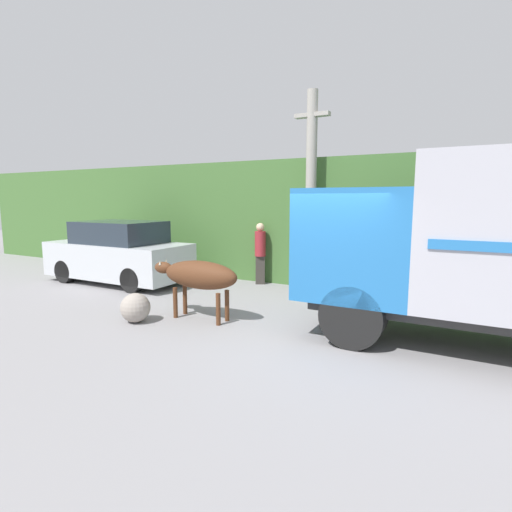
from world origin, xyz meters
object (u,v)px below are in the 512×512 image
Objects in this scene: brown_cow at (199,276)px; parked_suv at (118,253)px; pedestrian_on_hill at (260,250)px; utility_pole at (311,190)px; roadside_rock at (135,308)px.

parked_suv is (-4.22, 1.83, -0.04)m from brown_cow.
parked_suv is at bearing -0.65° from pedestrian_on_hill.
pedestrian_on_hill is at bearing 26.13° from parked_suv.
utility_pole is at bearing 18.20° from parked_suv.
pedestrian_on_hill is 3.00× the size of roadside_rock.
pedestrian_on_hill is at bearing 109.42° from brown_cow.
utility_pole reaches higher than brown_cow.
pedestrian_on_hill is (3.73, 1.76, 0.12)m from parked_suv.
brown_cow is at bearing -106.71° from utility_pole.
utility_pole reaches higher than roadside_rock.
roadside_rock is at bearing -115.49° from utility_pole.
utility_pole is at bearing 84.92° from brown_cow.
roadside_rock is (3.25, -2.59, -0.56)m from parked_suv.
parked_suv reaches higher than brown_cow.
roadside_rock is at bearing 57.71° from pedestrian_on_hill.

